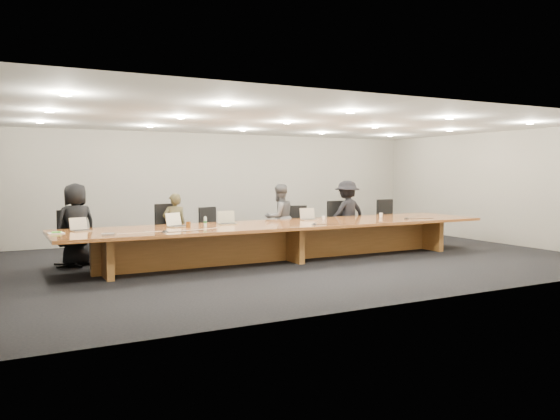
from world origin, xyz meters
The scene contains 27 objects.
ground centered at (0.00, 0.00, 0.00)m, with size 12.00×12.00×0.00m, color black.
back_wall centered at (0.00, 4.00, 1.40)m, with size 12.00×0.02×2.80m, color beige.
conference_table centered at (0.00, 0.00, 0.52)m, with size 9.00×1.80×0.75m.
chair_far_left centered at (-3.98, 1.17, 0.54)m, with size 0.55×0.55×1.09m, color black, non-canonical shape.
chair_left centered at (-2.05, 1.20, 0.58)m, with size 0.59×0.59×1.16m, color black, non-canonical shape.
chair_mid_left centered at (-1.09, 1.32, 0.53)m, with size 0.53×0.53×1.05m, color black, non-canonical shape.
chair_mid_right centered at (0.98, 1.22, 0.51)m, with size 0.52×0.52×1.03m, color black, non-canonical shape.
chair_right centered at (2.13, 1.22, 0.56)m, with size 0.57×0.57×1.11m, color black, non-canonical shape.
chair_far_right centered at (3.59, 1.18, 0.56)m, with size 0.57×0.57×1.11m, color black, non-canonical shape.
person_a centered at (-3.89, 1.24, 0.79)m, with size 0.77×0.50×1.58m, color black.
person_b centered at (-1.97, 1.25, 0.68)m, with size 0.49×0.32×1.35m, color #3C3720.
person_c centered at (0.44, 1.16, 0.76)m, with size 0.74×0.58×1.52m, color #4B4B4E.
person_d centered at (2.31, 1.20, 0.79)m, with size 1.02×0.59×1.58m, color black.
laptop_a centered at (-3.92, 0.37, 0.87)m, with size 0.31×0.23×0.25m, color tan, non-canonical shape.
laptop_b centered at (-2.19, 0.31, 0.89)m, with size 0.35×0.25×0.28m, color #B6AB8B, non-canonical shape.
laptop_c centered at (-1.15, 0.33, 0.89)m, with size 0.35×0.26×0.28m, color #B3A989, non-canonical shape.
laptop_d centered at (0.78, 0.42, 0.88)m, with size 0.34×0.25×0.27m, color #BEAA91, non-canonical shape.
water_bottle centered at (-1.72, 0.06, 0.84)m, with size 0.06×0.06×0.19m, color silver.
amber_mug centered at (-2.04, 0.12, 0.80)m, with size 0.09×0.09×0.11m, color brown.
paper_cup_near centered at (1.14, 0.41, 0.79)m, with size 0.07×0.07×0.08m, color silver.
paper_cup_far centered at (2.60, 0.27, 0.80)m, with size 0.09×0.09×0.10m, color silver.
notepad centered at (-4.35, 0.13, 0.76)m, with size 0.26×0.21×0.02m, color silver.
lime_gadget centered at (-4.34, 0.11, 0.78)m, with size 0.14×0.08×0.02m, color #4EC334.
av_box centered at (-3.61, -0.50, 0.77)m, with size 0.21×0.15×0.03m, color #A5A5AA.
mic_left centered at (-2.65, -0.48, 0.77)m, with size 0.13×0.13×0.03m, color black.
mic_center centered at (0.32, -0.54, 0.77)m, with size 0.12×0.12×0.03m, color black.
mic_right centered at (2.79, -0.39, 0.77)m, with size 0.14×0.14×0.03m, color black.
Camera 1 is at (-5.23, -9.70, 1.79)m, focal length 35.00 mm.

